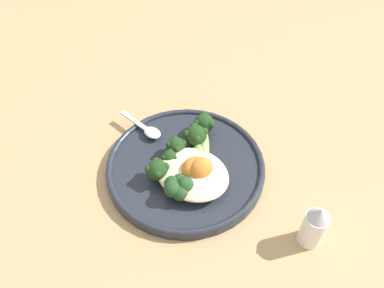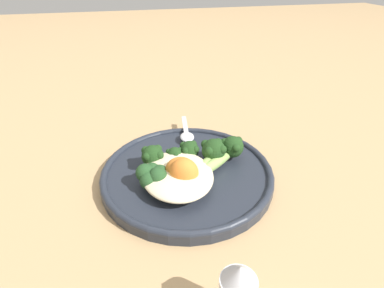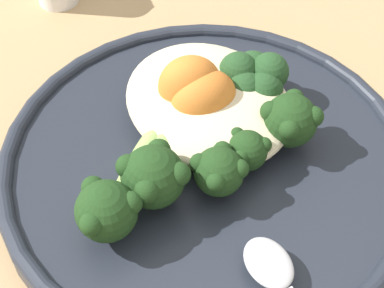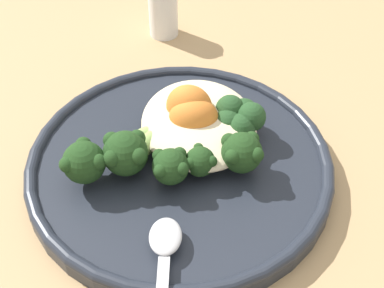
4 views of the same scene
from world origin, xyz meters
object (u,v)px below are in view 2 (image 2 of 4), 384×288
Objects in this scene: broccoli_stalk_0 at (226,152)px; broccoli_stalk_2 at (190,155)px; sweet_potato_chunk_0 at (180,169)px; broccoli_stalk_1 at (211,154)px; plate at (187,173)px; spoon at (187,134)px; quinoa_mound at (178,175)px; sweet_potato_chunk_1 at (184,172)px; broccoli_stalk_4 at (157,158)px; broccoli_stalk_3 at (180,161)px; kale_tuft at (153,175)px.

broccoli_stalk_2 is at bearing 137.90° from broccoli_stalk_0.
broccoli_stalk_0 is 2.37× the size of sweet_potato_chunk_0.
broccoli_stalk_1 is at bearing -100.10° from broccoli_stalk_2.
plate is 3.27× the size of broccoli_stalk_2.
plate is 2.60× the size of spoon.
quinoa_mound reaches higher than plate.
sweet_potato_chunk_0 is 0.01m from sweet_potato_chunk_1.
broccoli_stalk_2 is 1.03× the size of broccoli_stalk_4.
sweet_potato_chunk_0 reaches higher than spoon.
broccoli_stalk_3 is 1.19× the size of broccoli_stalk_4.
spoon is (0.13, -0.08, -0.01)m from kale_tuft.
broccoli_stalk_2 is at bearing -30.83° from sweet_potato_chunk_0.
sweet_potato_chunk_1 is (-0.05, 0.06, 0.00)m from broccoli_stalk_1.
broccoli_stalk_0 is 0.09m from sweet_potato_chunk_0.
broccoli_stalk_4 is 0.11m from spoon.
sweet_potato_chunk_0 is (-0.03, 0.01, 0.01)m from broccoli_stalk_3.
broccoli_stalk_4 is at bearing 31.34° from sweet_potato_chunk_1.
spoon is at bearing -18.21° from quinoa_mound.
kale_tuft reaches higher than spoon.
broccoli_stalk_2 is at bearing -22.50° from sweet_potato_chunk_1.
broccoli_stalk_4 is at bearing 141.99° from broccoli_stalk_0.
spoon is (0.13, -0.04, -0.02)m from sweet_potato_chunk_0.
broccoli_stalk_1 is 0.09m from broccoli_stalk_4.
plate is at bearing -18.71° from sweet_potato_chunk_1.
sweet_potato_chunk_1 is (-0.01, -0.01, 0.01)m from quinoa_mound.
quinoa_mound is 0.04m from broccoli_stalk_3.
sweet_potato_chunk_1 reaches higher than broccoli_stalk_3.
broccoli_stalk_0 reaches higher than broccoli_stalk_4.
broccoli_stalk_3 is at bearing -17.11° from quinoa_mound.
broccoli_stalk_2 is 0.09m from spoon.
plate is 0.05m from broccoli_stalk_1.
quinoa_mound is 0.02m from sweet_potato_chunk_1.
plate is 0.04m from quinoa_mound.
broccoli_stalk_0 is at bearing -60.52° from sweet_potato_chunk_1.
plate is at bearing -30.15° from sweet_potato_chunk_0.
kale_tuft is (-0.03, 0.05, 0.01)m from broccoli_stalk_3.
quinoa_mound is 0.05m from broccoli_stalk_4.
sweet_potato_chunk_1 is at bearing -106.70° from kale_tuft.
broccoli_stalk_0 is 2.40× the size of sweet_potato_chunk_1.
broccoli_stalk_2 is 1.73× the size of kale_tuft.
quinoa_mound is 1.48× the size of broccoli_stalk_2.
broccoli_stalk_3 is 0.05m from sweet_potato_chunk_1.
broccoli_stalk_1 is (0.03, -0.06, 0.01)m from quinoa_mound.
kale_tuft is (0.01, 0.05, -0.01)m from sweet_potato_chunk_1.
broccoli_stalk_4 is 0.06m from sweet_potato_chunk_1.
kale_tuft is (-0.03, 0.13, 0.00)m from broccoli_stalk_0.
broccoli_stalk_0 is at bearing -68.06° from sweet_potato_chunk_0.
sweet_potato_chunk_1 is (-0.01, -0.00, 0.00)m from sweet_potato_chunk_0.
sweet_potato_chunk_1 is at bearing 171.23° from broccoli_stalk_1.
quinoa_mound is 1.52× the size of broccoli_stalk_4.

